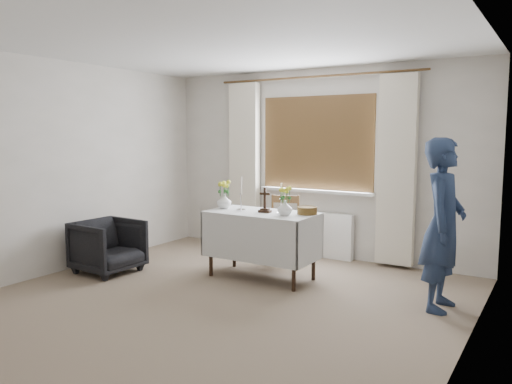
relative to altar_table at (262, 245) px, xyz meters
The scene contains 12 objects.
ground 1.21m from the altar_table, 87.24° to the right, with size 5.00×5.00×0.00m, color gray.
altar_table is the anchor object (origin of this frame).
wooden_chair 0.70m from the altar_table, 99.34° to the left, with size 0.40×0.40×0.86m, color brown, non-canonical shape.
armchair 1.83m from the altar_table, 155.52° to the right, with size 0.67×0.69×0.63m, color black.
person 2.00m from the altar_table, ahead, with size 0.59×0.39×1.61m, color navy.
radiator 1.27m from the altar_table, 87.49° to the left, with size 1.10×0.10×0.60m, color white.
wooden_cross 0.52m from the altar_table, ahead, with size 0.13×0.09×0.28m, color black, non-canonical shape.
candlestick_left 0.64m from the altar_table, behind, with size 0.11×0.11×0.39m, color white, non-canonical shape.
candlestick_right 0.60m from the altar_table, ahead, with size 0.10×0.10×0.34m, color white, non-canonical shape.
flower_vase_left 0.70m from the altar_table, behind, with size 0.17×0.17×0.18m, color white.
flower_vase_right 0.57m from the altar_table, 10.54° to the right, with size 0.16×0.16×0.17m, color white.
wicker_basket 0.67m from the altar_table, 15.82° to the left, with size 0.22×0.22×0.08m, color brown.
Camera 1 is at (2.83, -3.61, 1.64)m, focal length 35.00 mm.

